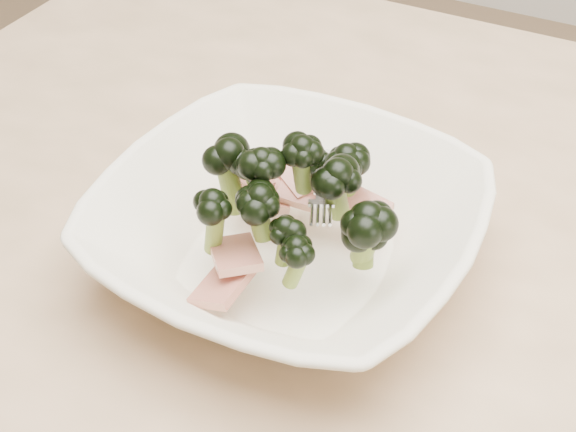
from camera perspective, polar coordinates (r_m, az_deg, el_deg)
The scene contains 2 objects.
dining_table at distance 0.74m, azimuth 10.99°, elevation -7.97°, with size 1.20×0.80×0.75m.
broccoli_dish at distance 0.62m, azimuth 0.06°, elevation -0.75°, with size 0.30×0.30×0.12m.
Camera 1 is at (0.09, -0.49, 1.20)m, focal length 50.00 mm.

